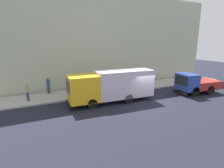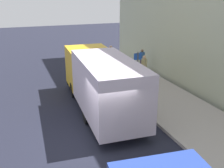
% 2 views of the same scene
% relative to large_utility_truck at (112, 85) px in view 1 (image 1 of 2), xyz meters
% --- Properties ---
extents(ground, '(80.00, 80.00, 0.00)m').
position_rel_large_utility_truck_xyz_m(ground, '(-1.14, -3.15, -1.64)').
color(ground, '#1E1F2D').
extents(sidewalk, '(3.77, 30.00, 0.15)m').
position_rel_large_utility_truck_xyz_m(sidewalk, '(3.74, -3.15, -1.57)').
color(sidewalk, '#AEA69E').
rests_on(sidewalk, ground).
extents(building_facade, '(0.50, 30.00, 11.37)m').
position_rel_large_utility_truck_xyz_m(building_facade, '(6.13, -3.15, 4.04)').
color(building_facade, '#B2BB9E').
rests_on(building_facade, ground).
extents(large_utility_truck, '(2.75, 8.26, 2.97)m').
position_rel_large_utility_truck_xyz_m(large_utility_truck, '(0.00, 0.00, 0.00)').
color(large_utility_truck, gold).
rests_on(large_utility_truck, ground).
extents(small_flatbed_truck, '(2.66, 5.06, 2.26)m').
position_rel_large_utility_truck_xyz_m(small_flatbed_truck, '(-1.44, -9.52, -0.54)').
color(small_flatbed_truck, '#28419D').
rests_on(small_flatbed_truck, ground).
extents(pedestrian_walking, '(0.42, 0.42, 1.71)m').
position_rel_large_utility_truck_xyz_m(pedestrian_walking, '(4.16, 3.28, -0.60)').
color(pedestrian_walking, brown).
rests_on(pedestrian_walking, sidewalk).
extents(pedestrian_standing, '(0.55, 0.55, 1.69)m').
position_rel_large_utility_truck_xyz_m(pedestrian_standing, '(4.97, 5.19, -0.61)').
color(pedestrian_standing, '#3D324D').
rests_on(pedestrian_standing, sidewalk).
extents(pedestrian_third, '(0.42, 0.42, 1.71)m').
position_rel_large_utility_truck_xyz_m(pedestrian_third, '(3.26, 7.26, -0.59)').
color(pedestrian_third, '#40365B').
rests_on(pedestrian_third, sidewalk).
extents(traffic_cone_orange, '(0.40, 0.40, 0.58)m').
position_rel_large_utility_truck_xyz_m(traffic_cone_orange, '(2.85, 3.07, -1.21)').
color(traffic_cone_orange, orange).
rests_on(traffic_cone_orange, sidewalk).
extents(street_sign_post, '(0.44, 0.08, 2.68)m').
position_rel_large_utility_truck_xyz_m(street_sign_post, '(2.28, 0.47, 0.08)').
color(street_sign_post, '#4C5156').
rests_on(street_sign_post, sidewalk).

